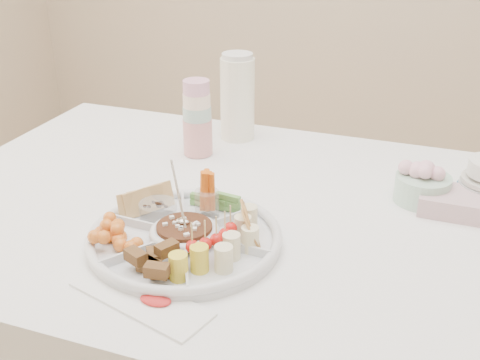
% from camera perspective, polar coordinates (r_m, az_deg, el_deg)
% --- Properties ---
extents(dining_table, '(1.52, 1.02, 0.76)m').
position_cam_1_polar(dining_table, '(1.56, 0.57, -15.04)').
color(dining_table, white).
rests_on(dining_table, floor).
extents(party_tray, '(0.40, 0.40, 0.04)m').
position_cam_1_polar(party_tray, '(1.20, -5.26, -5.25)').
color(party_tray, white).
rests_on(party_tray, dining_table).
extents(bean_dip, '(0.12, 0.12, 0.04)m').
position_cam_1_polar(bean_dip, '(1.19, -5.28, -4.94)').
color(bean_dip, black).
rests_on(bean_dip, party_tray).
extents(tortillas, '(0.11, 0.11, 0.06)m').
position_cam_1_polar(tortillas, '(1.20, 0.95, -4.03)').
color(tortillas, '#AA703E').
rests_on(tortillas, party_tray).
extents(carrot_cucumber, '(0.11, 0.11, 0.09)m').
position_cam_1_polar(carrot_cucumber, '(1.28, -2.57, -0.93)').
color(carrot_cucumber, orange).
rests_on(carrot_cucumber, party_tray).
extents(pita_raisins, '(0.12, 0.12, 0.06)m').
position_cam_1_polar(pita_raisins, '(1.29, -8.34, -2.01)').
color(pita_raisins, tan).
rests_on(pita_raisins, party_tray).
extents(cherries, '(0.13, 0.13, 0.05)m').
position_cam_1_polar(cherries, '(1.20, -11.53, -4.97)').
color(cherries, orange).
rests_on(cherries, party_tray).
extents(granola_chunks, '(0.12, 0.12, 0.05)m').
position_cam_1_polar(granola_chunks, '(1.10, -8.54, -7.81)').
color(granola_chunks, brown).
rests_on(granola_chunks, party_tray).
extents(banana_tomato, '(0.12, 0.12, 0.09)m').
position_cam_1_polar(banana_tomato, '(1.09, -1.72, -6.46)').
color(banana_tomato, '#D3C366').
rests_on(banana_tomato, party_tray).
extents(cup_stack, '(0.09, 0.09, 0.21)m').
position_cam_1_polar(cup_stack, '(1.58, -4.08, 6.04)').
color(cup_stack, silver).
rests_on(cup_stack, dining_table).
extents(thermos, '(0.10, 0.10, 0.25)m').
position_cam_1_polar(thermos, '(1.69, -0.24, 7.98)').
color(thermos, white).
rests_on(thermos, dining_table).
extents(flower_bowl, '(0.16, 0.16, 0.09)m').
position_cam_1_polar(flower_bowl, '(1.41, 16.97, -0.24)').
color(flower_bowl, '#94C8AA').
rests_on(flower_bowl, dining_table).
extents(napkin_stack, '(0.13, 0.12, 0.04)m').
position_cam_1_polar(napkin_stack, '(1.40, 19.39, -1.96)').
color(napkin_stack, '#C59FA7').
rests_on(napkin_stack, dining_table).
extents(placemat, '(0.28, 0.16, 0.01)m').
position_cam_1_polar(placemat, '(1.07, -9.44, -11.06)').
color(placemat, silver).
rests_on(placemat, dining_table).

